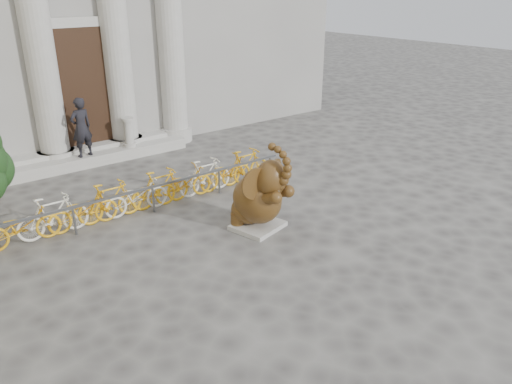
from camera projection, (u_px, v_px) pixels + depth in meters
ground at (283, 285)px, 9.78m from camera, size 80.00×80.00×0.00m
entrance_steps at (98, 155)px, 16.54m from camera, size 6.00×1.20×0.36m
elephant_statue at (259, 198)px, 11.73m from camera, size 1.44×1.73×2.21m
bike_rack at (148, 191)px, 12.87m from camera, size 8.13×0.53×1.00m
pedestrian at (81, 127)px, 15.55m from camera, size 0.76×0.57×1.88m
balustrade_post at (129, 133)px, 16.66m from camera, size 0.40×0.40×0.99m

